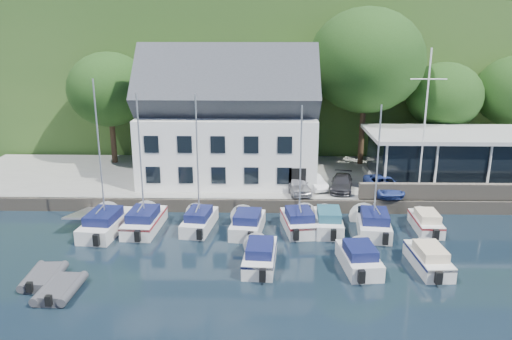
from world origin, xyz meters
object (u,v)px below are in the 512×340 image
at_px(boat_r1_3, 248,221).
at_px(boat_r1_4, 301,164).
at_px(car_dgrey, 342,183).
at_px(flagpole, 425,124).
at_px(boat_r2_2, 260,253).
at_px(car_silver, 297,184).
at_px(club_pavilion, 448,157).
at_px(harbor_building, 229,127).
at_px(boat_r1_1, 141,164).
at_px(boat_r2_4, 429,256).
at_px(boat_r1_5, 328,219).
at_px(boat_r2_3, 359,256).
at_px(dinghy_0, 44,275).
at_px(car_white, 314,182).
at_px(dinghy_1, 60,287).
at_px(boat_r1_7, 426,220).
at_px(boat_r1_0, 100,164).
at_px(car_blue, 384,184).
at_px(boat_r1_2, 198,167).
at_px(boat_r1_6, 377,164).

distance_m(boat_r1_3, boat_r1_4, 5.21).
height_order(car_dgrey, flagpole, flagpole).
relative_size(flagpole, boat_r2_2, 1.76).
bearing_deg(boat_r2_2, car_silver, 79.56).
bearing_deg(car_silver, club_pavilion, 2.42).
relative_size(harbor_building, club_pavilion, 1.09).
distance_m(boat_r1_1, boat_r1_4, 10.49).
bearing_deg(boat_r2_4, boat_r1_5, 129.52).
bearing_deg(boat_r2_3, dinghy_0, -179.39).
relative_size(car_white, flagpole, 0.31).
bearing_deg(dinghy_1, car_white, 48.05).
distance_m(boat_r1_4, boat_r1_7, 9.45).
relative_size(boat_r1_0, boat_r1_1, 1.03).
bearing_deg(dinghy_1, boat_r1_7, 24.81).
bearing_deg(car_blue, boat_r1_2, -166.79).
height_order(club_pavilion, car_dgrey, club_pavilion).
xyz_separation_m(club_pavilion, flagpole, (-3.30, -3.50, 3.38)).
height_order(boat_r1_2, boat_r2_3, boat_r1_2).
distance_m(boat_r1_2, dinghy_0, 11.36).
relative_size(car_silver, dinghy_0, 1.25).
height_order(boat_r1_4, boat_r1_7, boat_r1_4).
bearing_deg(boat_r1_2, car_blue, 27.80).
relative_size(car_silver, boat_r1_2, 0.44).
relative_size(boat_r1_4, dinghy_1, 2.90).
height_order(flagpole, boat_r2_4, flagpole).
bearing_deg(car_dgrey, boat_r1_6, -66.49).
distance_m(harbor_building, flagpole, 15.28).
relative_size(harbor_building, dinghy_1, 4.54).
height_order(car_dgrey, boat_r1_6, boat_r1_6).
height_order(club_pavilion, boat_r1_0, boat_r1_0).
bearing_deg(club_pavilion, boat_r2_4, -112.25).
height_order(boat_r1_3, boat_r2_4, boat_r1_3).
xyz_separation_m(car_silver, boat_r1_3, (-3.57, -5.51, -0.92)).
height_order(club_pavilion, boat_r1_5, club_pavilion).
distance_m(flagpole, boat_r2_4, 11.87).
bearing_deg(boat_r1_7, car_white, 141.69).
distance_m(flagpole, boat_r1_2, 16.89).
bearing_deg(boat_r1_2, car_silver, 43.63).
xyz_separation_m(club_pavilion, boat_r1_3, (-16.08, -8.69, -2.31)).
relative_size(car_dgrey, flagpole, 0.36).
relative_size(flagpole, boat_r2_4, 1.87).
bearing_deg(boat_r1_1, boat_r1_2, 6.97).
height_order(boat_r1_5, boat_r1_6, boat_r1_6).
bearing_deg(car_silver, boat_r2_2, -116.33).
distance_m(flagpole, boat_r1_3, 14.93).
height_order(flagpole, boat_r2_3, flagpole).
relative_size(harbor_building, boat_r2_4, 2.48).
relative_size(car_silver, boat_r2_3, 0.69).
bearing_deg(boat_r1_7, boat_r1_3, -175.89).
bearing_deg(flagpole, car_blue, 173.69).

